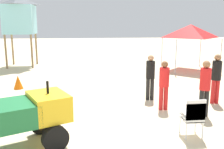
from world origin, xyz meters
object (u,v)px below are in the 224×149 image
(lifeguard_near_left, at_px, (150,74))
(lifeguard_tower, at_px, (19,16))
(stacked_plastic_chairs, at_px, (193,115))
(utility_cart, at_px, (13,117))
(popup_canopy, at_px, (191,31))
(lifeguard_near_center, at_px, (216,75))
(lifeguard_near_right, at_px, (164,82))
(surfboard_pile, at_px, (9,102))
(traffic_cone_near, at_px, (18,82))
(lifeguard_far_right, at_px, (205,85))

(lifeguard_near_left, xyz_separation_m, lifeguard_tower, (-6.41, 8.19, 2.25))
(stacked_plastic_chairs, height_order, lifeguard_tower, lifeguard_tower)
(utility_cart, xyz_separation_m, popup_canopy, (7.84, 9.13, 1.53))
(lifeguard_near_center, height_order, lifeguard_tower, lifeguard_tower)
(lifeguard_near_center, bearing_deg, lifeguard_tower, 134.18)
(stacked_plastic_chairs, xyz_separation_m, lifeguard_near_right, (-0.10, 2.12, 0.32))
(surfboard_pile, bearing_deg, lifeguard_near_left, 1.21)
(lifeguard_near_right, bearing_deg, popup_canopy, 61.68)
(surfboard_pile, height_order, lifeguard_tower, lifeguard_tower)
(utility_cart, relative_size, stacked_plastic_chairs, 2.76)
(lifeguard_near_right, relative_size, traffic_cone_near, 2.75)
(popup_canopy, bearing_deg, utility_cart, -130.66)
(stacked_plastic_chairs, height_order, lifeguard_near_right, lifeguard_near_right)
(surfboard_pile, bearing_deg, lifeguard_tower, 99.39)
(utility_cart, xyz_separation_m, lifeguard_tower, (-2.43, 11.60, 2.44))
(lifeguard_tower, bearing_deg, lifeguard_near_center, -45.82)
(lifeguard_tower, height_order, traffic_cone_near, lifeguard_tower)
(popup_canopy, bearing_deg, surfboard_pile, -146.79)
(traffic_cone_near, bearing_deg, lifeguard_near_left, -22.46)
(lifeguard_near_left, bearing_deg, lifeguard_near_right, -81.73)
(utility_cart, distance_m, lifeguard_near_center, 6.76)
(lifeguard_near_right, bearing_deg, lifeguard_far_right, -34.90)
(surfboard_pile, height_order, lifeguard_near_center, lifeguard_near_center)
(stacked_plastic_chairs, height_order, lifeguard_near_left, lifeguard_near_left)
(lifeguard_near_right, xyz_separation_m, traffic_cone_near, (-5.42, 3.30, -0.63))
(lifeguard_near_center, relative_size, traffic_cone_near, 2.98)
(utility_cart, xyz_separation_m, lifeguard_near_right, (4.15, 2.28, 0.14))
(lifeguard_far_right, bearing_deg, lifeguard_near_left, 122.97)
(popup_canopy, relative_size, lifeguard_tower, 0.62)
(utility_cart, xyz_separation_m, stacked_plastic_chairs, (4.25, 0.17, -0.18))
(lifeguard_near_right, bearing_deg, lifeguard_near_left, 98.27)
(lifeguard_near_left, bearing_deg, utility_cart, -139.47)
(lifeguard_far_right, bearing_deg, utility_cart, -163.28)
(lifeguard_near_left, bearing_deg, lifeguard_near_center, -16.87)
(surfboard_pile, distance_m, popup_canopy, 10.86)
(utility_cart, relative_size, lifeguard_far_right, 1.63)
(traffic_cone_near, bearing_deg, lifeguard_far_right, -31.93)
(lifeguard_near_left, xyz_separation_m, lifeguard_near_center, (2.19, -0.66, 0.05))
(lifeguard_near_right, bearing_deg, lifeguard_tower, 125.23)
(traffic_cone_near, bearing_deg, lifeguard_near_right, -31.34)
(surfboard_pile, distance_m, lifeguard_near_center, 7.31)
(surfboard_pile, xyz_separation_m, popup_canopy, (8.90, 5.83, 2.20))
(surfboard_pile, height_order, popup_canopy, popup_canopy)
(traffic_cone_near, bearing_deg, utility_cart, -77.19)
(lifeguard_far_right, bearing_deg, lifeguard_tower, 127.19)
(surfboard_pile, relative_size, popup_canopy, 0.94)
(utility_cart, height_order, lifeguard_near_center, lifeguard_near_center)
(lifeguard_near_left, distance_m, lifeguard_near_center, 2.28)
(stacked_plastic_chairs, xyz_separation_m, lifeguard_near_left, (-0.26, 3.24, 0.36))
(stacked_plastic_chairs, bearing_deg, popup_canopy, 68.16)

